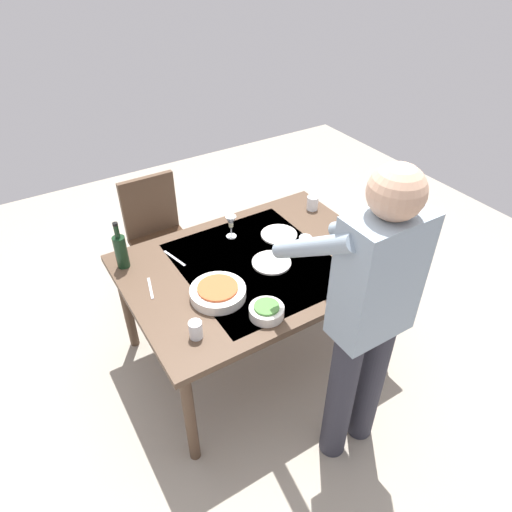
{
  "coord_description": "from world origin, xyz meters",
  "views": [
    {
      "loc": [
        1.11,
        1.8,
        2.38
      ],
      "look_at": [
        0.0,
        0.0,
        0.79
      ],
      "focal_mm": 32.07,
      "sensor_mm": 36.0,
      "label": 1
    }
  ],
  "objects_px": {
    "dinner_plate_far": "(279,235)",
    "water_cup_near_left": "(376,258)",
    "water_cup_far_left": "(312,203)",
    "serving_bowl_pasta": "(218,292)",
    "water_cup_near_right": "(196,330)",
    "side_bowl_salad": "(267,311)",
    "person_server": "(368,313)",
    "wine_glass_left": "(357,224)",
    "water_cup_far_right": "(305,245)",
    "chair_near": "(157,231)",
    "wine_bottle": "(121,251)",
    "wine_glass_right": "(231,223)",
    "dinner_plate_near": "(271,263)",
    "dining_table": "(256,272)"
  },
  "relations": [
    {
      "from": "wine_bottle",
      "to": "water_cup_near_left",
      "type": "bearing_deg",
      "value": 148.59
    },
    {
      "from": "water_cup_near_left",
      "to": "dinner_plate_far",
      "type": "distance_m",
      "value": 0.63
    },
    {
      "from": "water_cup_far_right",
      "to": "wine_glass_left",
      "type": "bearing_deg",
      "value": 171.57
    },
    {
      "from": "wine_bottle",
      "to": "dinner_plate_near",
      "type": "bearing_deg",
      "value": 149.87
    },
    {
      "from": "dining_table",
      "to": "water_cup_near_left",
      "type": "distance_m",
      "value": 0.7
    },
    {
      "from": "chair_near",
      "to": "water_cup_far_left",
      "type": "xyz_separation_m",
      "value": [
        -0.92,
        0.62,
        0.26
      ]
    },
    {
      "from": "water_cup_near_right",
      "to": "dinner_plate_near",
      "type": "distance_m",
      "value": 0.69
    },
    {
      "from": "water_cup_far_left",
      "to": "serving_bowl_pasta",
      "type": "distance_m",
      "value": 1.08
    },
    {
      "from": "serving_bowl_pasta",
      "to": "dinner_plate_near",
      "type": "distance_m",
      "value": 0.41
    },
    {
      "from": "water_cup_near_right",
      "to": "water_cup_far_right",
      "type": "relative_size",
      "value": 0.87
    },
    {
      "from": "water_cup_far_right",
      "to": "dinner_plate_far",
      "type": "relative_size",
      "value": 0.47
    },
    {
      "from": "water_cup_near_left",
      "to": "water_cup_far_left",
      "type": "xyz_separation_m",
      "value": [
        -0.07,
        -0.7,
        -0.0
      ]
    },
    {
      "from": "water_cup_near_left",
      "to": "water_cup_near_right",
      "type": "xyz_separation_m",
      "value": [
        1.13,
        -0.04,
        -0.0
      ]
    },
    {
      "from": "person_server",
      "to": "dinner_plate_far",
      "type": "xyz_separation_m",
      "value": [
        -0.19,
        -0.98,
        -0.22
      ]
    },
    {
      "from": "wine_glass_left",
      "to": "water_cup_near_right",
      "type": "bearing_deg",
      "value": 10.68
    },
    {
      "from": "water_cup_far_left",
      "to": "dinner_plate_far",
      "type": "bearing_deg",
      "value": 21.58
    },
    {
      "from": "person_server",
      "to": "water_cup_far_left",
      "type": "distance_m",
      "value": 1.27
    },
    {
      "from": "chair_near",
      "to": "water_cup_far_left",
      "type": "distance_m",
      "value": 1.14
    },
    {
      "from": "dinner_plate_far",
      "to": "water_cup_near_right",
      "type": "bearing_deg",
      "value": 31.65
    },
    {
      "from": "chair_near",
      "to": "wine_glass_right",
      "type": "distance_m",
      "value": 0.75
    },
    {
      "from": "side_bowl_salad",
      "to": "wine_glass_right",
      "type": "bearing_deg",
      "value": -105.24
    },
    {
      "from": "side_bowl_salad",
      "to": "water_cup_far_left",
      "type": "bearing_deg",
      "value": -139.43
    },
    {
      "from": "water_cup_near_right",
      "to": "water_cup_far_left",
      "type": "distance_m",
      "value": 1.37
    },
    {
      "from": "wine_glass_left",
      "to": "dinner_plate_near",
      "type": "xyz_separation_m",
      "value": [
        0.59,
        -0.06,
        -0.1
      ]
    },
    {
      "from": "side_bowl_salad",
      "to": "dinner_plate_near",
      "type": "distance_m",
      "value": 0.44
    },
    {
      "from": "chair_near",
      "to": "water_cup_near_left",
      "type": "relative_size",
      "value": 9.25
    },
    {
      "from": "wine_glass_left",
      "to": "serving_bowl_pasta",
      "type": "xyz_separation_m",
      "value": [
        0.99,
        0.03,
        -0.07
      ]
    },
    {
      "from": "dining_table",
      "to": "side_bowl_salad",
      "type": "bearing_deg",
      "value": 65.28
    },
    {
      "from": "person_server",
      "to": "wine_bottle",
      "type": "height_order",
      "value": "person_server"
    },
    {
      "from": "dining_table",
      "to": "wine_glass_right",
      "type": "relative_size",
      "value": 10.02
    },
    {
      "from": "person_server",
      "to": "serving_bowl_pasta",
      "type": "bearing_deg",
      "value": -58.38
    },
    {
      "from": "wine_glass_right",
      "to": "dinner_plate_near",
      "type": "height_order",
      "value": "wine_glass_right"
    },
    {
      "from": "person_server",
      "to": "wine_glass_right",
      "type": "xyz_separation_m",
      "value": [
        0.07,
        -1.12,
        -0.12
      ]
    },
    {
      "from": "person_server",
      "to": "serving_bowl_pasta",
      "type": "height_order",
      "value": "person_server"
    },
    {
      "from": "serving_bowl_pasta",
      "to": "dinner_plate_far",
      "type": "distance_m",
      "value": 0.68
    },
    {
      "from": "dinner_plate_far",
      "to": "water_cup_near_left",
      "type": "bearing_deg",
      "value": 119.15
    },
    {
      "from": "water_cup_near_right",
      "to": "side_bowl_salad",
      "type": "distance_m",
      "value": 0.37
    },
    {
      "from": "person_server",
      "to": "wine_glass_right",
      "type": "distance_m",
      "value": 1.13
    },
    {
      "from": "wine_glass_left",
      "to": "water_cup_far_right",
      "type": "bearing_deg",
      "value": -8.43
    },
    {
      "from": "wine_bottle",
      "to": "person_server",
      "type": "bearing_deg",
      "value": 122.27
    },
    {
      "from": "dinner_plate_near",
      "to": "serving_bowl_pasta",
      "type": "bearing_deg",
      "value": 12.96
    },
    {
      "from": "water_cup_near_left",
      "to": "dinner_plate_near",
      "type": "distance_m",
      "value": 0.6
    },
    {
      "from": "wine_glass_right",
      "to": "dinner_plate_near",
      "type": "bearing_deg",
      "value": 100.07
    },
    {
      "from": "wine_glass_left",
      "to": "water_cup_far_left",
      "type": "xyz_separation_m",
      "value": [
        0.01,
        -0.43,
        -0.06
      ]
    },
    {
      "from": "wine_glass_right",
      "to": "water_cup_far_right",
      "type": "height_order",
      "value": "wine_glass_right"
    },
    {
      "from": "water_cup_near_right",
      "to": "serving_bowl_pasta",
      "type": "relative_size",
      "value": 0.31
    },
    {
      "from": "dining_table",
      "to": "wine_glass_left",
      "type": "height_order",
      "value": "wine_glass_left"
    },
    {
      "from": "wine_glass_right",
      "to": "side_bowl_salad",
      "type": "relative_size",
      "value": 0.84
    },
    {
      "from": "dining_table",
      "to": "water_cup_near_right",
      "type": "relative_size",
      "value": 16.09
    },
    {
      "from": "dining_table",
      "to": "serving_bowl_pasta",
      "type": "height_order",
      "value": "serving_bowl_pasta"
    }
  ]
}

